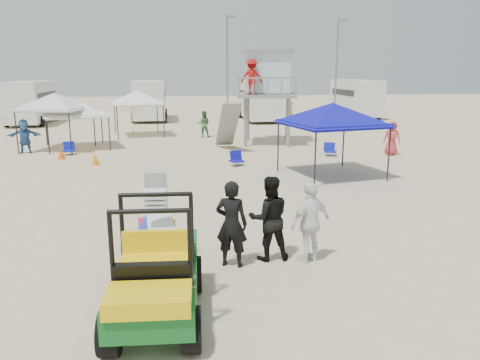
{
  "coord_description": "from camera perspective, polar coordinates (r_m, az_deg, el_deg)",
  "views": [
    {
      "loc": [
        -1.17,
        -8.58,
        4.04
      ],
      "look_at": [
        0.5,
        3.0,
        1.3
      ],
      "focal_mm": 35.0,
      "sensor_mm": 36.0,
      "label": 1
    }
  ],
  "objects": [
    {
      "name": "canopy_white_b",
      "position": [
        26.15,
        -21.71,
        9.52
      ],
      "size": [
        3.62,
        3.62,
        3.34
      ],
      "color": "black",
      "rests_on": "ground"
    },
    {
      "name": "rv_far_left",
      "position": [
        40.13,
        -24.15,
        8.83
      ],
      "size": [
        2.64,
        6.8,
        3.25
      ],
      "color": "silver",
      "rests_on": "ground"
    },
    {
      "name": "umbrella_b",
      "position": [
        31.49,
        -12.85,
        7.13
      ],
      "size": [
        2.81,
        2.82,
        1.82
      ],
      "primitive_type": "imported",
      "rotation": [
        0.0,
        0.0,
        0.7
      ],
      "color": "yellow",
      "rests_on": "ground"
    },
    {
      "name": "light_pole_left",
      "position": [
        35.82,
        -1.56,
        13.1
      ],
      "size": [
        0.14,
        0.14,
        8.0
      ],
      "primitive_type": "cylinder",
      "color": "slate",
      "rests_on": "ground"
    },
    {
      "name": "cone_near",
      "position": [
        21.53,
        -17.23,
        2.44
      ],
      "size": [
        0.34,
        0.34,
        0.5
      ],
      "primitive_type": "cone",
      "color": "orange",
      "rests_on": "ground"
    },
    {
      "name": "ground",
      "position": [
        9.55,
        -0.41,
        -11.83
      ],
      "size": [
        140.0,
        140.0,
        0.0
      ],
      "primitive_type": "plane",
      "color": "beige",
      "rests_on": "ground"
    },
    {
      "name": "beach_chair_c",
      "position": [
        23.22,
        10.91,
        3.69
      ],
      "size": [
        0.7,
        0.77,
        0.64
      ],
      "color": "#0E189D",
      "rests_on": "ground"
    },
    {
      "name": "man_mid",
      "position": [
        10.15,
        3.56,
        -4.68
      ],
      "size": [
        0.91,
        0.71,
        1.86
      ],
      "primitive_type": "imported",
      "rotation": [
        0.0,
        0.0,
        3.14
      ],
      "color": "black",
      "rests_on": "ground"
    },
    {
      "name": "utility_cart",
      "position": [
        7.81,
        -10.44,
        -10.41
      ],
      "size": [
        1.5,
        2.74,
        2.02
      ],
      "color": "#0E5A1E",
      "rests_on": "ground"
    },
    {
      "name": "canopy_blue",
      "position": [
        18.42,
        11.24,
        8.77
      ],
      "size": [
        3.86,
        3.86,
        3.25
      ],
      "color": "black",
      "rests_on": "ground"
    },
    {
      "name": "beach_chair_a",
      "position": [
        24.6,
        -20.15,
        3.65
      ],
      "size": [
        0.7,
        0.77,
        0.64
      ],
      "color": "#101EAF",
      "rests_on": "ground"
    },
    {
      "name": "rv_far_right",
      "position": [
        43.27,
        13.96,
        9.82
      ],
      "size": [
        2.64,
        6.6,
        3.25
      ],
      "color": "silver",
      "rests_on": "ground"
    },
    {
      "name": "rv_mid_left",
      "position": [
        40.18,
        -10.97,
        9.73
      ],
      "size": [
        2.65,
        6.5,
        3.25
      ],
      "color": "silver",
      "rests_on": "ground"
    },
    {
      "name": "canopy_white_a",
      "position": [
        26.37,
        -19.5,
        8.9
      ],
      "size": [
        3.81,
        3.81,
        2.97
      ],
      "color": "black",
      "rests_on": "ground"
    },
    {
      "name": "lifeguard_tower",
      "position": [
        26.53,
        3.15,
        12.55
      ],
      "size": [
        3.75,
        3.75,
        5.05
      ],
      "color": "gray",
      "rests_on": "ground"
    },
    {
      "name": "light_pole_right",
      "position": [
        39.35,
        11.65,
        12.85
      ],
      "size": [
        0.14,
        0.14,
        8.0
      ],
      "primitive_type": "cylinder",
      "color": "slate",
      "rests_on": "ground"
    },
    {
      "name": "surf_trailer",
      "position": [
        10.06,
        -9.89,
        -6.15
      ],
      "size": [
        1.26,
        2.17,
        1.82
      ],
      "color": "black",
      "rests_on": "ground"
    },
    {
      "name": "distant_beachgoers",
      "position": [
        26.69,
        -6.55,
        6.18
      ],
      "size": [
        19.23,
        18.24,
        1.71
      ],
      "color": "gold",
      "rests_on": "ground"
    },
    {
      "name": "man_left",
      "position": [
        9.78,
        -1.04,
        -5.37
      ],
      "size": [
        0.79,
        0.66,
        1.85
      ],
      "primitive_type": "imported",
      "rotation": [
        0.0,
        0.0,
        2.77
      ],
      "color": "black",
      "rests_on": "ground"
    },
    {
      "name": "beach_chair_b",
      "position": [
        20.41,
        -0.47,
        2.65
      ],
      "size": [
        0.68,
        0.74,
        0.64
      ],
      "color": "#100FA4",
      "rests_on": "ground"
    },
    {
      "name": "man_right",
      "position": [
        10.14,
        8.58,
        -5.12
      ],
      "size": [
        1.12,
        0.83,
        1.76
      ],
      "primitive_type": "imported",
      "rotation": [
        0.0,
        0.0,
        3.59
      ],
      "color": "white",
      "rests_on": "ground"
    },
    {
      "name": "canopy_white_c",
      "position": [
        30.41,
        -12.42,
        10.36
      ],
      "size": [
        3.37,
        3.37,
        3.26
      ],
      "color": "black",
      "rests_on": "ground"
    },
    {
      "name": "rv_mid_right",
      "position": [
        39.3,
        2.35,
        9.89
      ],
      "size": [
        2.64,
        7.0,
        3.25
      ],
      "color": "silver",
      "rests_on": "ground"
    },
    {
      "name": "cone_far",
      "position": [
        23.51,
        -20.96,
        3.02
      ],
      "size": [
        0.34,
        0.34,
        0.5
      ],
      "primitive_type": "cone",
      "color": "#FD5A08",
      "rests_on": "ground"
    }
  ]
}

